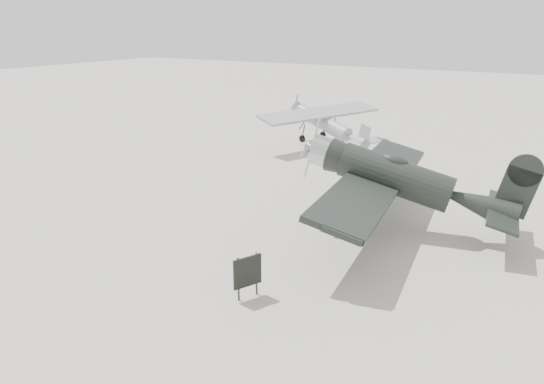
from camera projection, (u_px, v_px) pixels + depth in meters
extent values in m
plane|color=#9E9C8C|center=(251.00, 264.00, 18.33)|extent=(160.00, 160.00, 0.00)
cylinder|color=black|center=(395.00, 178.00, 20.76)|extent=(4.54, 1.97, 1.40)
cone|color=black|center=(485.00, 187.00, 19.50)|extent=(2.75, 1.63, 1.30)
cylinder|color=#AFB2B4|center=(321.00, 170.00, 21.90)|extent=(1.06, 1.35, 1.24)
cone|color=#AFB2B4|center=(308.00, 168.00, 22.13)|extent=(0.42, 0.60, 0.56)
cube|color=#AFB2B4|center=(309.00, 168.00, 22.10)|extent=(0.08, 0.19, 2.60)
ellipsoid|color=black|center=(391.00, 162.00, 20.64)|extent=(1.18, 0.82, 0.46)
cube|color=black|center=(377.00, 184.00, 21.13)|extent=(3.68, 12.15, 0.22)
cube|color=black|center=(509.00, 188.00, 19.18)|extent=(1.65, 4.30, 0.10)
cube|color=black|center=(517.00, 166.00, 18.86)|extent=(1.20, 0.26, 1.80)
cylinder|color=black|center=(357.00, 226.00, 20.52)|extent=(0.69, 0.25, 0.68)
cylinder|color=black|center=(373.00, 205.00, 22.88)|extent=(0.69, 0.25, 0.68)
cylinder|color=#333333|center=(358.00, 210.00, 20.32)|extent=(0.12, 0.12, 1.40)
cylinder|color=#333333|center=(374.00, 190.00, 22.67)|extent=(0.12, 0.12, 1.40)
cylinder|color=black|center=(515.00, 201.00, 19.23)|extent=(0.23, 0.11, 0.22)
cylinder|color=gray|center=(323.00, 122.00, 35.25)|extent=(4.62, 2.49, 0.97)
cone|color=gray|center=(358.00, 129.00, 32.97)|extent=(1.79, 1.37, 0.88)
cone|color=gray|center=(298.00, 117.00, 37.14)|extent=(0.81, 1.04, 0.91)
cube|color=gray|center=(295.00, 117.00, 37.40)|extent=(0.08, 0.13, 1.93)
cube|color=gray|center=(320.00, 114.00, 35.34)|extent=(4.91, 9.63, 0.16)
cube|color=gray|center=(363.00, 130.00, 32.63)|extent=(1.77, 3.07, 0.07)
cube|color=gray|center=(364.00, 121.00, 32.39)|extent=(0.77, 0.34, 1.14)
cylinder|color=black|center=(305.00, 142.00, 35.61)|extent=(0.50, 0.29, 0.49)
cylinder|color=black|center=(326.00, 138.00, 36.76)|extent=(0.50, 0.29, 0.49)
cylinder|color=#333333|center=(305.00, 135.00, 35.45)|extent=(0.10, 0.10, 1.05)
cylinder|color=#333333|center=(326.00, 131.00, 36.60)|extent=(0.10, 0.10, 1.05)
cylinder|color=black|center=(365.00, 135.00, 32.59)|extent=(0.17, 0.11, 0.16)
cylinder|color=#333333|center=(238.00, 279.00, 15.72)|extent=(0.08, 0.08, 1.39)
cylinder|color=#333333|center=(256.00, 274.00, 16.07)|extent=(0.08, 0.08, 1.39)
cube|color=black|center=(247.00, 272.00, 15.84)|extent=(0.45, 0.90, 0.96)
cube|color=beige|center=(247.00, 270.00, 15.86)|extent=(0.32, 0.69, 0.19)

